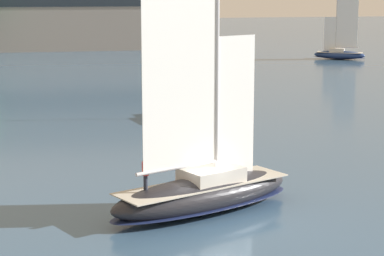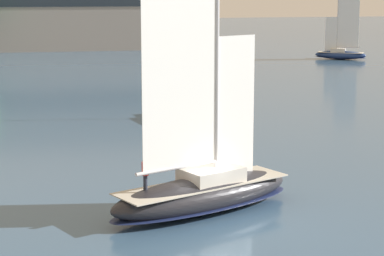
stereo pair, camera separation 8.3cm
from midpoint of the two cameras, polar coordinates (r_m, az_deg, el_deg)
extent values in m
plane|color=#385675|center=(37.82, 0.77, -6.38)|extent=(400.00, 400.00, 0.00)
cube|color=gray|center=(132.43, -9.36, 9.42)|extent=(29.94, 14.64, 15.66)
ellipsoid|color=#232328|center=(37.56, 0.77, -5.07)|extent=(10.81, 7.29, 1.80)
ellipsoid|color=#19234C|center=(37.70, 0.77, -5.79)|extent=(10.92, 7.37, 0.22)
cube|color=#BCB7A8|center=(37.42, 0.78, -4.30)|extent=(9.46, 6.31, 0.06)
cube|color=beige|center=(37.63, 1.42, -3.58)|extent=(3.57, 3.16, 0.74)
cylinder|color=silver|center=(36.74, 1.86, 5.95)|extent=(0.21, 0.21, 13.22)
cylinder|color=silver|center=(36.26, -1.15, -3.02)|extent=(4.36, 2.25, 0.18)
cube|color=white|center=(35.45, -0.93, 5.55)|extent=(3.95, 1.94, 10.84)
cube|color=white|center=(37.91, 3.33, 1.57)|extent=(2.10, 1.04, 7.27)
cylinder|color=#232838|center=(35.82, -3.62, -4.27)|extent=(0.27, 0.27, 0.85)
cylinder|color=red|center=(35.63, -3.64, -3.10)|extent=(0.45, 0.45, 0.65)
sphere|color=tan|center=(35.53, -3.65, -2.41)|extent=(0.24, 0.24, 0.24)
ellipsoid|color=maroon|center=(62.51, -1.39, 1.18)|extent=(3.38, 7.22, 1.18)
ellipsoid|color=#19234C|center=(62.57, -1.38, 0.88)|extent=(3.41, 7.29, 0.14)
cube|color=silver|center=(62.45, -1.39, 1.50)|extent=(2.90, 6.34, 0.06)
cube|color=beige|center=(62.73, -1.50, 1.79)|extent=(1.75, 2.20, 0.49)
cylinder|color=silver|center=(62.39, -1.59, 5.55)|extent=(0.14, 0.14, 8.71)
cylinder|color=silver|center=(61.41, -1.05, 2.02)|extent=(0.78, 3.09, 0.12)
cylinder|color=white|center=(61.40, -1.05, 2.10)|extent=(0.78, 2.80, 0.19)
ellipsoid|color=navy|center=(113.79, 11.15, 5.48)|extent=(7.59, 5.50, 1.28)
ellipsoid|color=#19234C|center=(113.83, 11.14, 5.31)|extent=(7.67, 5.56, 0.15)
cube|color=beige|center=(113.76, 11.15, 5.67)|extent=(6.64, 4.77, 0.06)
cube|color=beige|center=(113.78, 10.97, 5.83)|extent=(2.56, 2.31, 0.53)
cylinder|color=silver|center=(113.51, 10.94, 8.06)|extent=(0.15, 0.15, 9.40)
cylinder|color=silver|center=(113.55, 11.71, 6.04)|extent=(3.02, 1.76, 0.13)
cube|color=white|center=(113.31, 11.72, 7.98)|extent=(2.73, 1.54, 7.71)
cube|color=white|center=(113.76, 10.43, 7.02)|extent=(1.46, 0.83, 5.17)
camera|label=1|loc=(0.04, -90.06, -0.01)|focal=70.00mm
camera|label=2|loc=(0.04, 89.94, 0.01)|focal=70.00mm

